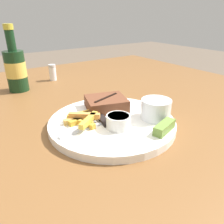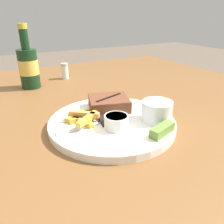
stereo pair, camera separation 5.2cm
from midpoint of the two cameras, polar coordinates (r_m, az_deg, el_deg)
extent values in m
cube|color=brown|center=(0.55, -2.74, -5.58)|extent=(1.37, 1.48, 0.04)
cylinder|color=brown|center=(1.54, 3.74, -0.57)|extent=(0.06, 0.06, 0.71)
cylinder|color=white|center=(0.54, -2.79, -3.08)|extent=(0.31, 0.31, 0.01)
cylinder|color=white|center=(0.53, -2.81, -2.22)|extent=(0.31, 0.31, 0.00)
cube|color=brown|center=(0.59, -4.11, 2.22)|extent=(0.13, 0.12, 0.03)
cube|color=black|center=(0.58, -4.16, 3.75)|extent=(0.09, 0.03, 0.00)
cube|color=gold|center=(0.49, -9.02, -2.25)|extent=(0.07, 0.05, 0.01)
cube|color=gold|center=(0.53, -10.99, -2.04)|extent=(0.08, 0.03, 0.01)
cube|color=gold|center=(0.51, -10.94, -2.69)|extent=(0.04, 0.08, 0.01)
cube|color=gold|center=(0.53, -11.00, -1.98)|extent=(0.03, 0.08, 0.01)
cube|color=gold|center=(0.52, -11.25, -2.18)|extent=(0.06, 0.02, 0.01)
cube|color=gold|center=(0.55, -10.66, -0.67)|extent=(0.07, 0.02, 0.01)
cube|color=gold|center=(0.55, -9.46, -0.74)|extent=(0.08, 0.02, 0.01)
cube|color=#E19546|center=(0.52, -10.11, -0.97)|extent=(0.06, 0.06, 0.01)
cylinder|color=white|center=(0.53, 8.66, 0.71)|extent=(0.07, 0.07, 0.05)
cylinder|color=beige|center=(0.53, 8.78, 2.51)|extent=(0.07, 0.07, 0.01)
cylinder|color=silver|center=(0.49, -1.40, -2.59)|extent=(0.05, 0.05, 0.03)
cylinder|color=#B22319|center=(0.48, -1.42, -1.29)|extent=(0.05, 0.05, 0.01)
cube|color=olive|center=(0.48, 10.54, -4.01)|extent=(0.07, 0.04, 0.02)
cube|color=#B7B7BC|center=(0.49, -11.52, -4.84)|extent=(0.10, 0.02, 0.00)
cube|color=#B7B7BC|center=(0.52, -4.65, -2.77)|extent=(0.03, 0.00, 0.00)
cube|color=#B7B7BC|center=(0.52, -4.94, -2.59)|extent=(0.03, 0.00, 0.00)
cube|color=#B7B7BC|center=(0.52, -5.22, -2.41)|extent=(0.03, 0.00, 0.00)
cube|color=#B7B7BC|center=(0.59, -7.68, 0.92)|extent=(0.04, 0.11, 0.00)
cube|color=black|center=(0.52, -5.26, -2.17)|extent=(0.03, 0.06, 0.01)
cylinder|color=#143319|center=(0.85, -25.40, 9.54)|extent=(0.07, 0.07, 0.14)
cylinder|color=gold|center=(0.85, -25.49, 9.99)|extent=(0.07, 0.07, 0.05)
cylinder|color=#143319|center=(0.83, -26.71, 16.34)|extent=(0.03, 0.03, 0.07)
cylinder|color=gold|center=(0.83, -27.28, 19.20)|extent=(0.03, 0.03, 0.02)
cylinder|color=white|center=(0.95, -16.79, 9.54)|extent=(0.03, 0.03, 0.05)
cylinder|color=#B7B7BC|center=(0.94, -17.03, 11.45)|extent=(0.03, 0.03, 0.01)
camera|label=1|loc=(0.03, -92.86, -1.30)|focal=35.00mm
camera|label=2|loc=(0.03, 87.14, 1.30)|focal=35.00mm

